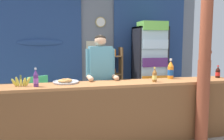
{
  "coord_description": "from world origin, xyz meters",
  "views": [
    {
      "loc": [
        -0.97,
        -2.87,
        1.51
      ],
      "look_at": [
        -0.04,
        0.88,
        1.06
      ],
      "focal_mm": 38.14,
      "sensor_mm": 36.0,
      "label": 1
    }
  ],
  "objects_px": {
    "banana_bunch": "(21,82)",
    "plastic_lawn_chair": "(42,96)",
    "timber_post": "(204,64)",
    "soda_bottle_grape_soda": "(36,79)",
    "stall_counter": "(113,108)",
    "soda_bottle_iced_tea": "(155,76)",
    "drink_fridge": "(150,61)",
    "shopkeeper": "(101,72)",
    "pastry_tray": "(66,82)",
    "soda_bottle_cola": "(218,73)",
    "soda_bottle_orange_soda": "(171,70)",
    "bottle_shelf_rack": "(112,76)"
  },
  "relations": [
    {
      "from": "timber_post",
      "to": "shopkeeper",
      "type": "relative_size",
      "value": 1.54
    },
    {
      "from": "timber_post",
      "to": "soda_bottle_grape_soda",
      "type": "xyz_separation_m",
      "value": [
        -2.39,
        0.27,
        -0.18
      ]
    },
    {
      "from": "stall_counter",
      "to": "soda_bottle_cola",
      "type": "xyz_separation_m",
      "value": [
        1.87,
        0.16,
        0.44
      ]
    },
    {
      "from": "banana_bunch",
      "to": "pastry_tray",
      "type": "bearing_deg",
      "value": 11.25
    },
    {
      "from": "drink_fridge",
      "to": "shopkeeper",
      "type": "bearing_deg",
      "value": -137.41
    },
    {
      "from": "plastic_lawn_chair",
      "to": "soda_bottle_cola",
      "type": "relative_size",
      "value": 4.1
    },
    {
      "from": "shopkeeper",
      "to": "banana_bunch",
      "type": "bearing_deg",
      "value": -160.74
    },
    {
      "from": "shopkeeper",
      "to": "drink_fridge",
      "type": "bearing_deg",
      "value": 42.59
    },
    {
      "from": "shopkeeper",
      "to": "soda_bottle_iced_tea",
      "type": "relative_size",
      "value": 7.18
    },
    {
      "from": "plastic_lawn_chair",
      "to": "soda_bottle_orange_soda",
      "type": "bearing_deg",
      "value": -27.04
    },
    {
      "from": "plastic_lawn_chair",
      "to": "soda_bottle_cola",
      "type": "xyz_separation_m",
      "value": [
        2.92,
        -1.17,
        0.51
      ]
    },
    {
      "from": "banana_bunch",
      "to": "plastic_lawn_chair",
      "type": "bearing_deg",
      "value": 80.46
    },
    {
      "from": "soda_bottle_grape_soda",
      "to": "shopkeeper",
      "type": "bearing_deg",
      "value": 26.34
    },
    {
      "from": "drink_fridge",
      "to": "pastry_tray",
      "type": "relative_size",
      "value": 5.19
    },
    {
      "from": "stall_counter",
      "to": "soda_bottle_iced_tea",
      "type": "bearing_deg",
      "value": 2.46
    },
    {
      "from": "timber_post",
      "to": "bottle_shelf_rack",
      "type": "xyz_separation_m",
      "value": [
        -0.84,
        2.3,
        -0.48
      ]
    },
    {
      "from": "soda_bottle_orange_soda",
      "to": "soda_bottle_cola",
      "type": "relative_size",
      "value": 1.58
    },
    {
      "from": "soda_bottle_grape_soda",
      "to": "soda_bottle_orange_soda",
      "type": "bearing_deg",
      "value": 5.74
    },
    {
      "from": "soda_bottle_orange_soda",
      "to": "soda_bottle_iced_tea",
      "type": "bearing_deg",
      "value": -148.69
    },
    {
      "from": "banana_bunch",
      "to": "timber_post",
      "type": "bearing_deg",
      "value": -7.67
    },
    {
      "from": "soda_bottle_iced_tea",
      "to": "plastic_lawn_chair",
      "type": "bearing_deg",
      "value": 142.64
    },
    {
      "from": "shopkeeper",
      "to": "soda_bottle_iced_tea",
      "type": "bearing_deg",
      "value": -35.04
    },
    {
      "from": "drink_fridge",
      "to": "soda_bottle_cola",
      "type": "height_order",
      "value": "drink_fridge"
    },
    {
      "from": "soda_bottle_grape_soda",
      "to": "soda_bottle_iced_tea",
      "type": "bearing_deg",
      "value": -0.81
    },
    {
      "from": "plastic_lawn_chair",
      "to": "banana_bunch",
      "type": "bearing_deg",
      "value": -99.54
    },
    {
      "from": "stall_counter",
      "to": "soda_bottle_cola",
      "type": "height_order",
      "value": "soda_bottle_cola"
    },
    {
      "from": "plastic_lawn_chair",
      "to": "pastry_tray",
      "type": "height_order",
      "value": "pastry_tray"
    },
    {
      "from": "shopkeeper",
      "to": "pastry_tray",
      "type": "xyz_separation_m",
      "value": [
        -0.58,
        -0.29,
        -0.08
      ]
    },
    {
      "from": "stall_counter",
      "to": "soda_bottle_orange_soda",
      "type": "relative_size",
      "value": 11.97
    },
    {
      "from": "soda_bottle_cola",
      "to": "pastry_tray",
      "type": "xyz_separation_m",
      "value": [
        -2.52,
        0.08,
        -0.07
      ]
    },
    {
      "from": "bottle_shelf_rack",
      "to": "banana_bunch",
      "type": "distance_m",
      "value": 2.63
    },
    {
      "from": "stall_counter",
      "to": "soda_bottle_iced_tea",
      "type": "distance_m",
      "value": 0.79
    },
    {
      "from": "stall_counter",
      "to": "plastic_lawn_chair",
      "type": "relative_size",
      "value": 4.62
    },
    {
      "from": "soda_bottle_cola",
      "to": "bottle_shelf_rack",
      "type": "bearing_deg",
      "value": 125.71
    },
    {
      "from": "shopkeeper",
      "to": "banana_bunch",
      "type": "distance_m",
      "value": 1.26
    },
    {
      "from": "timber_post",
      "to": "drink_fridge",
      "type": "bearing_deg",
      "value": 89.1
    },
    {
      "from": "soda_bottle_orange_soda",
      "to": "drink_fridge",
      "type": "bearing_deg",
      "value": 78.74
    },
    {
      "from": "bottle_shelf_rack",
      "to": "shopkeeper",
      "type": "distance_m",
      "value": 1.66
    },
    {
      "from": "drink_fridge",
      "to": "pastry_tray",
      "type": "distance_m",
      "value": 2.59
    },
    {
      "from": "soda_bottle_cola",
      "to": "drink_fridge",
      "type": "bearing_deg",
      "value": 106.6
    },
    {
      "from": "plastic_lawn_chair",
      "to": "pastry_tray",
      "type": "xyz_separation_m",
      "value": [
        0.4,
        -1.09,
        0.44
      ]
    },
    {
      "from": "plastic_lawn_chair",
      "to": "soda_bottle_iced_tea",
      "type": "relative_size",
      "value": 3.8
    },
    {
      "from": "soda_bottle_orange_soda",
      "to": "soda_bottle_iced_tea",
      "type": "xyz_separation_m",
      "value": [
        -0.39,
        -0.24,
        -0.04
      ]
    },
    {
      "from": "pastry_tray",
      "to": "soda_bottle_grape_soda",
      "type": "bearing_deg",
      "value": -154.43
    },
    {
      "from": "pastry_tray",
      "to": "soda_bottle_iced_tea",
      "type": "bearing_deg",
      "value": -9.48
    },
    {
      "from": "stall_counter",
      "to": "pastry_tray",
      "type": "xyz_separation_m",
      "value": [
        -0.66,
        0.25,
        0.37
      ]
    },
    {
      "from": "soda_bottle_grape_soda",
      "to": "banana_bunch",
      "type": "height_order",
      "value": "soda_bottle_grape_soda"
    },
    {
      "from": "timber_post",
      "to": "shopkeeper",
      "type": "distance_m",
      "value": 1.61
    },
    {
      "from": "soda_bottle_iced_tea",
      "to": "banana_bunch",
      "type": "xyz_separation_m",
      "value": [
        -1.92,
        0.1,
        -0.03
      ]
    },
    {
      "from": "soda_bottle_iced_tea",
      "to": "soda_bottle_grape_soda",
      "type": "relative_size",
      "value": 0.88
    }
  ]
}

